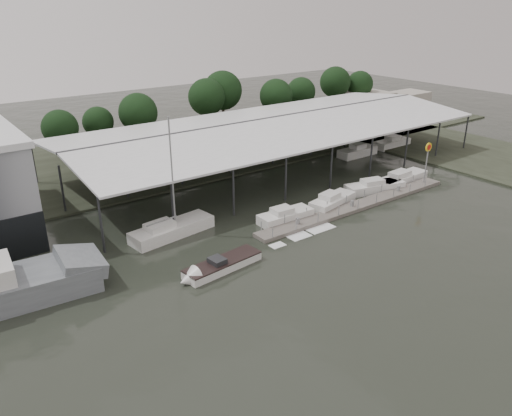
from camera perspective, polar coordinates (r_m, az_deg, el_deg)
ground at (r=41.50m, az=7.60°, el=-8.97°), size 200.00×200.00×0.00m
land_strip_far at (r=74.64m, az=-15.30°, el=5.09°), size 140.00×30.00×0.30m
land_strip_east at (r=81.30m, az=26.07°, el=4.98°), size 20.00×60.00×0.30m
covered_boat_shed at (r=69.41m, az=1.99°, el=9.76°), size 58.24×24.00×6.96m
floating_dock at (r=57.38m, az=11.57°, el=0.26°), size 28.00×2.00×1.40m
shell_fuel_sign at (r=65.23m, az=19.01°, el=5.68°), size 1.10×0.18×5.55m
distant_commercial_buildings at (r=111.03m, az=13.94°, el=11.77°), size 22.00×8.00×4.00m
white_sailboat at (r=50.06m, az=-9.69°, el=-2.46°), size 8.94×3.69×12.05m
speedboat_underway at (r=43.31m, az=-4.52°, el=-6.78°), size 19.04×3.93×2.00m
moored_cruiser_0 at (r=52.65m, az=3.34°, el=-0.90°), size 6.18×2.42×1.70m
moored_cruiser_1 at (r=57.15m, az=8.70°, el=0.82°), size 6.76×3.49×1.70m
moored_cruiser_2 at (r=62.55m, az=13.38°, el=2.40°), size 7.83×4.03×1.70m
moored_cruiser_3 at (r=66.30m, az=16.27°, el=3.26°), size 8.40×2.70×1.70m
horizon_tree_line at (r=90.38m, az=-1.52°, el=12.67°), size 66.64×11.53×10.30m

